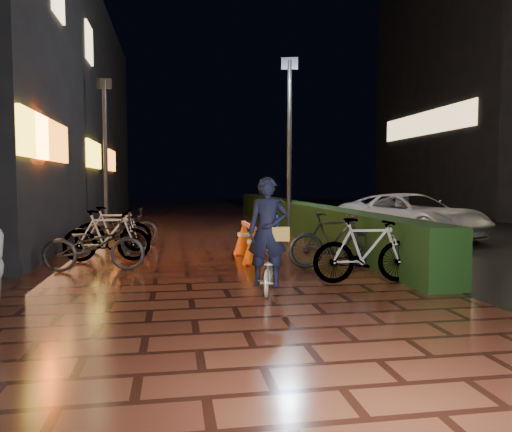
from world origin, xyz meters
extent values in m
plane|color=#381911|center=(0.00, 0.00, 0.00)|extent=(80.00, 80.00, 0.00)
cube|color=black|center=(9.00, 5.00, 0.00)|extent=(11.00, 60.00, 0.01)
cube|color=black|center=(3.30, 8.00, 0.50)|extent=(0.70, 20.00, 1.00)
imported|color=#A7A6AB|center=(6.21, 5.08, 0.67)|extent=(3.88, 5.26, 1.33)
cube|color=yellow|center=(-3.45, 1.50, 2.60)|extent=(0.08, 2.00, 0.90)
cube|color=orange|center=(-3.45, 3.00, 2.60)|extent=(0.08, 3.00, 0.90)
cube|color=yellow|center=(-3.45, 9.00, 2.60)|extent=(0.08, 2.80, 0.90)
cube|color=orange|center=(-3.45, 14.00, 2.60)|extent=(0.08, 2.20, 0.90)
cube|color=#FFD88C|center=(-3.45, 8.50, 6.20)|extent=(0.06, 1.20, 1.20)
cube|color=black|center=(17.50, 18.00, 7.00)|extent=(8.00, 14.00, 14.00)
cube|color=#FFD88C|center=(13.45, 18.00, 5.00)|extent=(0.06, 10.00, 1.30)
cylinder|color=black|center=(2.93, 7.01, 2.78)|extent=(0.18, 0.18, 5.56)
cube|color=black|center=(2.93, 7.01, 5.45)|extent=(0.54, 0.22, 0.37)
cylinder|color=black|center=(-2.88, 7.49, 2.41)|extent=(0.14, 0.14, 4.82)
cube|color=black|center=(-2.88, 7.49, 4.73)|extent=(0.47, 0.11, 0.32)
imported|color=silver|center=(0.63, -1.37, 0.32)|extent=(0.73, 1.30, 0.65)
imported|color=black|center=(0.61, -1.46, 0.94)|extent=(0.68, 0.54, 1.65)
cube|color=olive|center=(0.79, -1.53, 0.91)|extent=(0.31, 0.19, 0.21)
cone|color=orange|center=(0.83, 1.18, 0.39)|extent=(0.49, 0.49, 0.78)
cone|color=#FF5F0D|center=(0.82, 2.63, 0.39)|extent=(0.49, 0.49, 0.78)
cube|color=red|center=(0.83, 1.18, 0.02)|extent=(0.42, 0.42, 0.03)
cube|color=#F7430D|center=(0.82, 2.63, 0.02)|extent=(0.42, 0.42, 0.03)
cube|color=red|center=(0.82, 1.90, 0.73)|extent=(0.08, 1.67, 0.08)
cube|color=black|center=(1.68, 3.96, 0.44)|extent=(0.65, 0.55, 0.04)
cylinder|color=black|center=(1.42, 3.79, 0.21)|extent=(0.04, 0.04, 0.42)
cylinder|color=black|center=(1.91, 3.74, 0.21)|extent=(0.04, 0.04, 0.42)
cylinder|color=black|center=(1.46, 4.18, 0.21)|extent=(0.04, 0.04, 0.42)
cylinder|color=black|center=(1.94, 4.13, 0.21)|extent=(0.04, 0.04, 0.42)
cube|color=#0C2DA4|center=(1.68, 3.96, 0.63)|extent=(0.48, 0.42, 0.33)
cylinder|color=black|center=(1.50, 3.81, 0.61)|extent=(0.33, 0.40, 1.07)
imported|color=black|center=(-2.19, 2.03, 0.55)|extent=(1.82, 0.54, 1.09)
imported|color=black|center=(-2.28, 0.88, 0.49)|extent=(1.87, 0.66, 0.98)
imported|color=black|center=(-2.30, 2.99, 0.49)|extent=(1.87, 0.65, 0.98)
imported|color=black|center=(-2.23, 3.53, 0.55)|extent=(1.84, 0.60, 1.09)
imported|color=black|center=(-2.15, 4.79, 0.49)|extent=(1.89, 0.71, 0.98)
imported|color=black|center=(2.30, 0.51, 0.55)|extent=(1.83, 0.58, 1.09)
imported|color=black|center=(2.38, -0.98, 0.55)|extent=(1.84, 0.61, 1.09)
camera|label=1|loc=(-0.80, -8.82, 1.70)|focal=35.00mm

